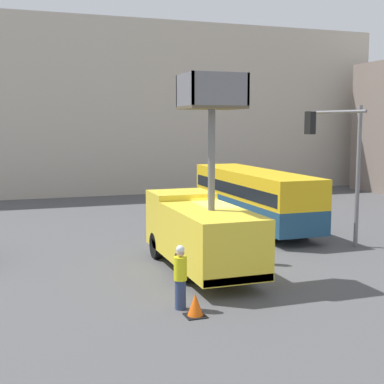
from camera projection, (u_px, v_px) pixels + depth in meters
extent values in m
plane|color=#4C4C4F|center=(229.00, 265.00, 20.33)|extent=(120.00, 120.00, 0.00)
cube|color=#BCB2A3|center=(106.00, 109.00, 44.30)|extent=(44.00, 10.00, 13.16)
cube|color=yellow|center=(181.00, 218.00, 21.51)|extent=(2.37, 2.05, 2.18)
cube|color=yellow|center=(211.00, 238.00, 18.31)|extent=(2.37, 4.79, 1.95)
cube|color=red|center=(239.00, 280.00, 16.22)|extent=(2.32, 0.10, 0.24)
cylinder|color=black|center=(156.00, 245.00, 21.31)|extent=(0.30, 1.04, 1.04)
cylinder|color=black|center=(205.00, 242.00, 21.97)|extent=(0.30, 1.04, 1.04)
cylinder|color=black|center=(183.00, 267.00, 18.10)|extent=(0.30, 1.04, 1.04)
cylinder|color=black|center=(238.00, 262.00, 18.76)|extent=(0.30, 1.04, 1.04)
cylinder|color=slate|center=(212.00, 160.00, 17.98)|extent=(0.24, 0.24, 3.41)
cube|color=brown|center=(212.00, 108.00, 17.76)|extent=(1.96, 1.70, 0.10)
cube|color=slate|center=(185.00, 89.00, 17.38)|extent=(0.08, 1.70, 1.05)
cube|color=slate|center=(238.00, 91.00, 17.99)|extent=(0.08, 1.70, 1.05)
cube|color=slate|center=(203.00, 92.00, 18.45)|extent=(1.96, 0.08, 1.05)
cube|color=slate|center=(221.00, 89.00, 16.93)|extent=(1.96, 0.08, 1.05)
cube|color=navy|center=(253.00, 208.00, 27.74)|extent=(2.52, 10.43, 1.12)
cube|color=yellow|center=(253.00, 184.00, 27.59)|extent=(2.52, 10.43, 1.36)
cube|color=black|center=(253.00, 188.00, 27.61)|extent=(2.54, 10.01, 0.60)
cylinder|color=black|center=(211.00, 209.00, 30.48)|extent=(0.30, 1.11, 1.11)
cylinder|color=black|center=(246.00, 207.00, 31.19)|extent=(0.30, 1.11, 1.11)
cylinder|color=black|center=(261.00, 229.00, 24.41)|extent=(0.30, 1.11, 1.11)
cylinder|color=black|center=(304.00, 226.00, 25.13)|extent=(0.30, 1.11, 1.11)
cylinder|color=slate|center=(358.00, 177.00, 23.08)|extent=(0.18, 0.18, 6.13)
cylinder|color=slate|center=(336.00, 112.00, 21.92)|extent=(0.88, 2.93, 0.13)
cube|color=black|center=(310.00, 123.00, 21.15)|extent=(0.39, 0.39, 0.90)
sphere|color=red|center=(310.00, 116.00, 21.12)|extent=(0.20, 0.20, 0.20)
cylinder|color=navy|center=(180.00, 294.00, 15.43)|extent=(0.32, 0.32, 0.86)
cylinder|color=yellow|center=(180.00, 268.00, 15.34)|extent=(0.38, 0.38, 0.68)
sphere|color=tan|center=(180.00, 253.00, 15.28)|extent=(0.23, 0.23, 0.23)
sphere|color=white|center=(180.00, 249.00, 15.26)|extent=(0.25, 0.25, 0.25)
cylinder|color=navy|center=(261.00, 254.00, 20.46)|extent=(0.32, 0.32, 0.80)
cylinder|color=yellow|center=(261.00, 235.00, 20.37)|extent=(0.38, 0.38, 0.63)
sphere|color=tan|center=(262.00, 224.00, 20.32)|extent=(0.22, 0.22, 0.22)
sphere|color=white|center=(262.00, 222.00, 20.31)|extent=(0.23, 0.23, 0.23)
cube|color=black|center=(195.00, 316.00, 14.89)|extent=(0.57, 0.57, 0.03)
cone|color=#F25B0F|center=(195.00, 305.00, 14.85)|extent=(0.46, 0.46, 0.66)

